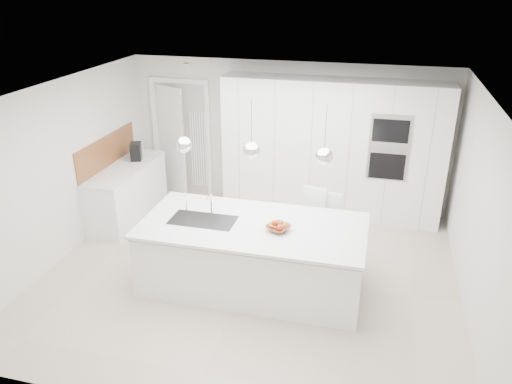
% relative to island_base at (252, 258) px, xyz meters
% --- Properties ---
extents(floor, '(5.50, 5.50, 0.00)m').
position_rel_island_base_xyz_m(floor, '(-0.10, 0.30, -0.43)').
color(floor, beige).
rests_on(floor, ground).
extents(wall_back, '(5.50, 0.00, 5.50)m').
position_rel_island_base_xyz_m(wall_back, '(-0.10, 2.80, 0.82)').
color(wall_back, silver).
rests_on(wall_back, ground).
extents(wall_left, '(0.00, 5.00, 5.00)m').
position_rel_island_base_xyz_m(wall_left, '(-2.85, 0.30, 0.82)').
color(wall_left, silver).
rests_on(wall_left, ground).
extents(ceiling, '(5.50, 5.50, 0.00)m').
position_rel_island_base_xyz_m(ceiling, '(-0.10, 0.30, 2.07)').
color(ceiling, white).
rests_on(ceiling, wall_back).
extents(tall_cabinets, '(3.60, 0.60, 2.30)m').
position_rel_island_base_xyz_m(tall_cabinets, '(0.70, 2.50, 0.72)').
color(tall_cabinets, white).
rests_on(tall_cabinets, floor).
extents(oven_stack, '(0.62, 0.04, 1.05)m').
position_rel_island_base_xyz_m(oven_stack, '(1.60, 2.19, 0.92)').
color(oven_stack, '#A5A5A8').
rests_on(oven_stack, tall_cabinets).
extents(doorway_frame, '(1.11, 0.08, 2.13)m').
position_rel_island_base_xyz_m(doorway_frame, '(-2.05, 2.77, 0.59)').
color(doorway_frame, white).
rests_on(doorway_frame, floor).
extents(hallway_door, '(0.76, 0.38, 2.00)m').
position_rel_island_base_xyz_m(hallway_door, '(-2.30, 2.72, 0.57)').
color(hallway_door, white).
rests_on(hallway_door, floor).
extents(radiator, '(0.32, 0.04, 1.40)m').
position_rel_island_base_xyz_m(radiator, '(-1.73, 2.76, 0.42)').
color(radiator, white).
rests_on(radiator, floor).
extents(left_base_cabinets, '(0.60, 1.80, 0.86)m').
position_rel_island_base_xyz_m(left_base_cabinets, '(-2.55, 1.50, 0.00)').
color(left_base_cabinets, white).
rests_on(left_base_cabinets, floor).
extents(left_worktop, '(0.62, 1.82, 0.04)m').
position_rel_island_base_xyz_m(left_worktop, '(-2.55, 1.50, 0.45)').
color(left_worktop, white).
rests_on(left_worktop, left_base_cabinets).
extents(oak_backsplash, '(0.02, 1.80, 0.50)m').
position_rel_island_base_xyz_m(oak_backsplash, '(-2.84, 1.50, 0.72)').
color(oak_backsplash, brown).
rests_on(oak_backsplash, wall_left).
extents(island_base, '(2.80, 1.20, 0.86)m').
position_rel_island_base_xyz_m(island_base, '(0.00, 0.00, 0.00)').
color(island_base, white).
rests_on(island_base, floor).
extents(island_worktop, '(2.84, 1.40, 0.04)m').
position_rel_island_base_xyz_m(island_worktop, '(0.00, 0.05, 0.45)').
color(island_worktop, white).
rests_on(island_worktop, island_base).
extents(island_sink, '(0.84, 0.44, 0.18)m').
position_rel_island_base_xyz_m(island_sink, '(-0.65, -0.00, 0.39)').
color(island_sink, '#3F3F42').
rests_on(island_sink, island_worktop).
extents(island_tap, '(0.02, 0.02, 0.30)m').
position_rel_island_base_xyz_m(island_tap, '(-0.60, 0.20, 0.62)').
color(island_tap, white).
rests_on(island_tap, island_worktop).
extents(pendant_left, '(0.20, 0.20, 0.20)m').
position_rel_island_base_xyz_m(pendant_left, '(-0.85, -0.00, 1.47)').
color(pendant_left, white).
rests_on(pendant_left, ceiling).
extents(pendant_mid, '(0.20, 0.20, 0.20)m').
position_rel_island_base_xyz_m(pendant_mid, '(-0.00, -0.00, 1.47)').
color(pendant_mid, white).
rests_on(pendant_mid, ceiling).
extents(pendant_right, '(0.20, 0.20, 0.20)m').
position_rel_island_base_xyz_m(pendant_right, '(0.85, -0.00, 1.47)').
color(pendant_right, white).
rests_on(pendant_right, ceiling).
extents(fruit_bowl, '(0.38, 0.38, 0.07)m').
position_rel_island_base_xyz_m(fruit_bowl, '(0.34, -0.04, 0.51)').
color(fruit_bowl, brown).
rests_on(fruit_bowl, island_worktop).
extents(espresso_machine, '(0.26, 0.31, 0.29)m').
position_rel_island_base_xyz_m(espresso_machine, '(-2.53, 1.89, 0.61)').
color(espresso_machine, black).
rests_on(espresso_machine, left_worktop).
extents(bar_stool_left, '(0.46, 0.57, 1.08)m').
position_rel_island_base_xyz_m(bar_stool_left, '(0.65, 0.82, 0.11)').
color(bar_stool_left, white).
rests_on(bar_stool_left, floor).
extents(bar_stool_right, '(0.40, 0.51, 1.03)m').
position_rel_island_base_xyz_m(bar_stool_right, '(0.87, 0.83, 0.09)').
color(bar_stool_right, white).
rests_on(bar_stool_right, floor).
extents(apple_a, '(0.08, 0.08, 0.08)m').
position_rel_island_base_xyz_m(apple_a, '(0.37, -0.02, 0.54)').
color(apple_a, '#A42918').
rests_on(apple_a, fruit_bowl).
extents(apple_b, '(0.09, 0.09, 0.09)m').
position_rel_island_base_xyz_m(apple_b, '(0.37, -0.10, 0.54)').
color(apple_b, '#A42918').
rests_on(apple_b, fruit_bowl).
extents(apple_c, '(0.08, 0.08, 0.08)m').
position_rel_island_base_xyz_m(apple_c, '(0.34, 0.01, 0.54)').
color(apple_c, '#A42918').
rests_on(apple_c, fruit_bowl).
extents(apple_extra_3, '(0.09, 0.09, 0.09)m').
position_rel_island_base_xyz_m(apple_extra_3, '(0.28, -0.01, 0.54)').
color(apple_extra_3, '#A42918').
rests_on(apple_extra_3, fruit_bowl).
extents(banana_bunch, '(0.23, 0.17, 0.21)m').
position_rel_island_base_xyz_m(banana_bunch, '(0.34, -0.07, 0.58)').
color(banana_bunch, yellow).
rests_on(banana_bunch, fruit_bowl).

